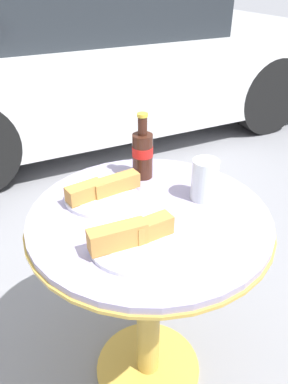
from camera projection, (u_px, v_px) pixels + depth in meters
name	position (u px, v px, depth m)	size (l,w,h in m)	color
ground_plane	(148.00, 368.00, 1.42)	(30.00, 30.00, 0.00)	gray
bistro_table	(149.00, 262.00, 1.14)	(0.69, 0.69, 0.72)	gold
cola_bottle_left	(143.00, 153.00, 1.18)	(0.07, 0.07, 0.21)	#3D1E14
drinking_glass	(204.00, 181.00, 1.09)	(0.08, 0.08, 0.12)	black
lunch_plate_near	(134.00, 238.00, 0.91)	(0.23, 0.23, 0.07)	white
lunch_plate_far	(102.00, 192.00, 1.10)	(0.23, 0.22, 0.06)	white
parked_car	(99.00, 58.00, 3.19)	(3.95, 1.65, 1.30)	silver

